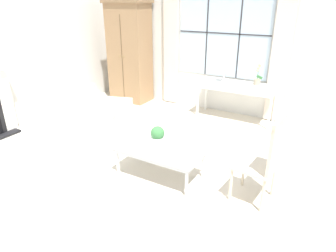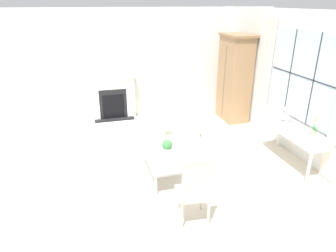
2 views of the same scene
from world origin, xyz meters
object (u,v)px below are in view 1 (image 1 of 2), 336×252
at_px(armoire, 130,53).
at_px(armchair_upholstered, 99,120).
at_px(console_table, 237,87).
at_px(side_chair_wooden, 265,157).
at_px(pillar_candle, 182,151).
at_px(table_lamp, 225,64).
at_px(potted_orchid, 258,77).
at_px(coffee_table, 160,151).
at_px(potted_plant_small, 158,135).

bearing_deg(armoire, armchair_upholstered, -69.78).
xyz_separation_m(armoire, console_table, (2.51, 0.02, -0.46)).
bearing_deg(side_chair_wooden, console_table, 114.89).
height_order(armchair_upholstered, pillar_candle, armchair_upholstered).
xyz_separation_m(table_lamp, potted_orchid, (0.63, 0.08, -0.18)).
relative_size(table_lamp, armchair_upholstered, 0.37).
bearing_deg(armchair_upholstered, coffee_table, -21.00).
xyz_separation_m(coffee_table, pillar_candle, (0.34, -0.02, 0.10)).
height_order(side_chair_wooden, coffee_table, side_chair_wooden).
bearing_deg(potted_orchid, coffee_table, -102.03).
xyz_separation_m(console_table, potted_plant_small, (-0.30, -2.42, -0.11)).
bearing_deg(armchair_upholstered, console_table, 46.49).
relative_size(console_table, armchair_upholstered, 1.27).
bearing_deg(side_chair_wooden, table_lamp, 120.07).
xyz_separation_m(console_table, table_lamp, (-0.27, -0.01, 0.42)).
bearing_deg(coffee_table, potted_orchid, 77.97).
relative_size(armchair_upholstered, potted_plant_small, 4.79).
height_order(console_table, armchair_upholstered, armchair_upholstered).
height_order(table_lamp, coffee_table, table_lamp).
height_order(armchair_upholstered, potted_plant_small, armchair_upholstered).
xyz_separation_m(coffee_table, potted_plant_small, (-0.10, 0.11, 0.16)).
relative_size(armchair_upholstered, pillar_candle, 8.32).
bearing_deg(potted_plant_small, armoire, 132.69).
distance_m(table_lamp, potted_plant_small, 2.47).
bearing_deg(coffee_table, potted_plant_small, 132.83).
distance_m(armoire, coffee_table, 3.49).
relative_size(armoire, console_table, 1.46).
relative_size(armoire, armchair_upholstered, 1.85).
height_order(table_lamp, pillar_candle, table_lamp).
height_order(console_table, pillar_candle, console_table).
distance_m(armchair_upholstered, side_chair_wooden, 3.00).
bearing_deg(table_lamp, pillar_candle, -80.70).
relative_size(console_table, table_lamp, 3.48).
xyz_separation_m(console_table, potted_orchid, (0.36, 0.06, 0.23)).
distance_m(armchair_upholstered, pillar_candle, 2.07).
distance_m(console_table, potted_plant_small, 2.44).
relative_size(potted_orchid, coffee_table, 0.36).
distance_m(armoire, pillar_candle, 3.72).
relative_size(armoire, pillar_candle, 15.43).
bearing_deg(table_lamp, potted_plant_small, -90.58).
bearing_deg(coffee_table, armoire, 132.69).
distance_m(coffee_table, pillar_candle, 0.35).
relative_size(coffee_table, potted_plant_small, 4.62).
relative_size(armoire, potted_plant_small, 8.88).
bearing_deg(armoire, potted_orchid, 1.74).
distance_m(console_table, pillar_candle, 2.56).
distance_m(armoire, potted_orchid, 2.88).
relative_size(potted_orchid, potted_plant_small, 1.68).
height_order(potted_orchid, side_chair_wooden, potted_orchid).
relative_size(coffee_table, pillar_candle, 8.03).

